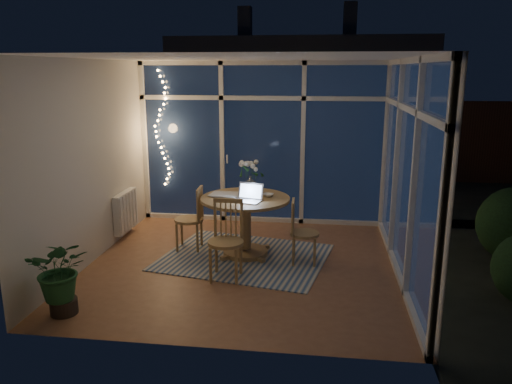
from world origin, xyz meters
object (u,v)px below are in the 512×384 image
dining_table (245,227)px  flower_vase (251,185)px  chair_right (305,232)px  potted_plant (61,279)px  chair_front (226,241)px  laptop (247,193)px  chair_left (189,218)px

dining_table → flower_vase: size_ratio=5.67×
flower_vase → chair_right: bearing=-33.5°
dining_table → potted_plant: (-1.61, -1.91, -0.03)m
chair_right → chair_front: (-0.91, -0.62, 0.06)m
flower_vase → laptop: bearing=-86.4°
dining_table → chair_right: bearing=-13.7°
dining_table → flower_vase: flower_vase is taller
chair_front → potted_plant: 1.86m
flower_vase → dining_table: bearing=-94.8°
chair_front → chair_left: bearing=127.6°
chair_left → chair_right: (1.62, -0.32, -0.02)m
potted_plant → dining_table: bearing=49.8°
chair_right → chair_front: size_ratio=0.88×
chair_right → chair_front: bearing=123.0°
flower_vase → potted_plant: (-1.64, -2.23, -0.54)m
dining_table → chair_left: chair_left is taller
chair_left → chair_right: bearing=76.2°
dining_table → potted_plant: size_ratio=1.57×
laptop → dining_table: bearing=119.7°
dining_table → chair_left: 0.83m
laptop → chair_right: bearing=15.6°
chair_left → chair_right: chair_left is taller
laptop → flower_vase: laptop is taller
chair_right → chair_front: 1.11m
chair_right → chair_left: bearing=77.5°
potted_plant → chair_left: bearing=68.6°
dining_table → laptop: 0.57m
chair_front → potted_plant: (-1.50, -1.09, -0.11)m
dining_table → laptop: bearing=-74.4°
potted_plant → chair_front: bearing=36.0°
chair_left → chair_right: 1.65m
laptop → potted_plant: 2.45m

